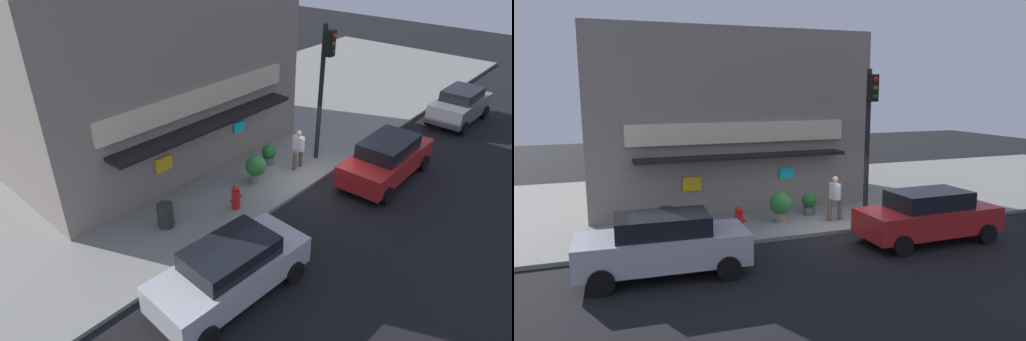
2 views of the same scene
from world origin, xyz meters
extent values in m
plane|color=black|center=(0.00, 0.00, 0.00)|extent=(65.37, 65.37, 0.00)
cube|color=gray|center=(0.00, 6.19, 0.07)|extent=(43.58, 12.39, 0.13)
cube|color=gray|center=(-2.61, 7.65, 3.65)|extent=(11.18, 8.27, 7.03)
cube|color=beige|center=(-2.61, 3.44, 3.25)|extent=(8.49, 0.16, 0.78)
cube|color=black|center=(-2.61, 3.09, 2.38)|extent=(8.05, 0.90, 0.12)
cube|color=yellow|center=(-4.52, 3.46, 1.39)|extent=(0.69, 0.08, 0.52)
cube|color=#19D8E5|center=(-0.73, 3.46, 1.57)|extent=(0.60, 0.08, 0.41)
cylinder|color=black|center=(1.49, 1.15, 2.85)|extent=(0.18, 0.18, 5.45)
cube|color=black|center=(1.49, 0.90, 4.90)|extent=(0.32, 0.28, 0.95)
sphere|color=red|center=(1.49, 0.75, 5.20)|extent=(0.18, 0.18, 0.18)
sphere|color=brown|center=(1.49, 0.75, 4.90)|extent=(0.18, 0.18, 0.18)
sphere|color=#0F4C19|center=(1.49, 0.75, 4.60)|extent=(0.18, 0.18, 0.18)
cylinder|color=red|center=(-3.46, 1.00, 0.48)|extent=(0.29, 0.29, 0.69)
sphere|color=red|center=(-3.46, 1.00, 0.90)|extent=(0.25, 0.25, 0.25)
cylinder|color=red|center=(-3.66, 1.00, 0.51)|extent=(0.12, 0.10, 0.10)
cylinder|color=red|center=(-3.25, 1.00, 0.51)|extent=(0.12, 0.10, 0.10)
cylinder|color=#2D2D2D|center=(-5.70, 1.97, 0.54)|extent=(0.53, 0.53, 0.81)
cylinder|color=brown|center=(0.02, 1.16, 0.53)|extent=(0.17, 0.17, 0.81)
cylinder|color=brown|center=(0.45, 1.19, 0.53)|extent=(0.17, 0.17, 0.81)
cube|color=silver|center=(0.23, 1.17, 1.23)|extent=(0.26, 0.43, 0.58)
sphere|color=tan|center=(0.23, 1.17, 1.66)|extent=(0.22, 0.22, 0.22)
cylinder|color=silver|center=(0.25, 0.95, 1.20)|extent=(0.11, 0.11, 0.52)
cylinder|color=silver|center=(0.22, 1.40, 1.20)|extent=(0.11, 0.11, 0.52)
cylinder|color=#59595B|center=(-0.28, 2.26, 0.29)|extent=(0.44, 0.44, 0.32)
sphere|color=#1E6628|center=(-0.28, 2.26, 0.69)|extent=(0.56, 0.56, 0.56)
cylinder|color=gray|center=(-1.68, 1.70, 0.30)|extent=(0.39, 0.39, 0.34)
sphere|color=#2D7A33|center=(-1.68, 1.70, 0.81)|extent=(0.80, 0.80, 0.80)
cube|color=#AD1E1E|center=(2.07, -1.69, 0.72)|extent=(4.63, 1.89, 0.80)
cube|color=black|center=(2.07, -1.69, 1.39)|extent=(2.51, 1.56, 0.55)
cylinder|color=black|center=(3.66, -0.76, 0.32)|extent=(0.64, 0.23, 0.64)
cylinder|color=black|center=(3.70, -2.55, 0.32)|extent=(0.64, 0.23, 0.64)
cylinder|color=black|center=(0.44, -0.82, 0.32)|extent=(0.64, 0.23, 0.64)
cylinder|color=black|center=(0.48, -2.62, 0.32)|extent=(0.64, 0.23, 0.64)
cube|color=#B7B7BC|center=(-6.32, -1.63, 0.73)|extent=(4.52, 1.98, 0.82)
cube|color=black|center=(-6.32, -1.63, 1.39)|extent=(2.46, 1.60, 0.51)
cylinder|color=black|center=(-4.72, -0.82, 0.32)|extent=(0.65, 0.25, 0.64)
cylinder|color=black|center=(-4.81, -2.59, 0.32)|extent=(0.65, 0.25, 0.64)
cylinder|color=black|center=(-7.83, -0.67, 0.32)|extent=(0.65, 0.25, 0.64)
cylinder|color=black|center=(-7.91, -2.44, 0.32)|extent=(0.65, 0.25, 0.64)
camera|label=1|loc=(-12.30, -7.93, 8.72)|focal=30.75mm
camera|label=2|loc=(-7.93, -14.01, 4.86)|focal=33.88mm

